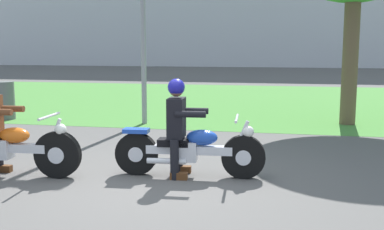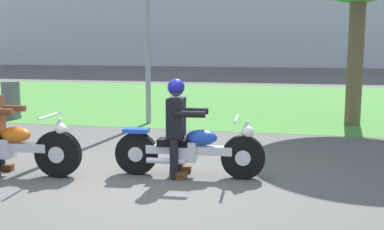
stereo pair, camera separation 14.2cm
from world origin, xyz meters
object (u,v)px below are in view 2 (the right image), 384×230
trash_can (11,100)px  motorcycle_lead (189,150)px  motorcycle_follow (5,147)px  rider_lead (177,120)px

trash_can → motorcycle_lead: bearing=-36.9°
motorcycle_follow → trash_can: 5.55m
motorcycle_lead → motorcycle_follow: size_ratio=0.94×
rider_lead → motorcycle_follow: 2.50m
motorcycle_lead → motorcycle_follow: motorcycle_follow is taller
trash_can → rider_lead: bearing=-37.8°
rider_lead → motorcycle_lead: bearing=-0.9°
rider_lead → motorcycle_follow: rider_lead is taller
motorcycle_lead → rider_lead: (-0.17, -0.01, 0.43)m
motorcycle_follow → trash_can: (-2.99, 4.68, 0.07)m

